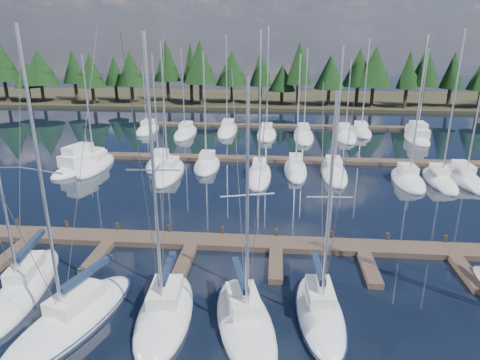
# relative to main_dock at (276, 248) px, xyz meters

# --- Properties ---
(ground) EXTENTS (260.00, 260.00, 0.00)m
(ground) POSITION_rel_main_dock_xyz_m (0.00, 12.64, -0.20)
(ground) COLOR black
(ground) RESTS_ON ground
(far_shore) EXTENTS (220.00, 30.00, 0.60)m
(far_shore) POSITION_rel_main_dock_xyz_m (0.00, 72.64, 0.10)
(far_shore) COLOR #312D1B
(far_shore) RESTS_ON ground
(main_dock) EXTENTS (44.00, 6.13, 0.90)m
(main_dock) POSITION_rel_main_dock_xyz_m (0.00, 0.00, 0.00)
(main_dock) COLOR #4B3B2F
(main_dock) RESTS_ON ground
(back_docks) EXTENTS (50.00, 21.80, 0.40)m
(back_docks) POSITION_rel_main_dock_xyz_m (0.00, 32.23, -0.00)
(back_docks) COLOR #4B3B2F
(back_docks) RESTS_ON ground
(front_sailboat_0) EXTENTS (3.69, 9.58, 14.22)m
(front_sailboat_0) POSITION_rel_main_dock_xyz_m (-14.75, -6.31, 0.09)
(front_sailboat_0) COLOR silver
(front_sailboat_0) RESTS_ON ground
(front_sailboat_1) EXTENTS (5.73, 10.00, 15.66)m
(front_sailboat_1) POSITION_rel_main_dock_xyz_m (-10.61, -9.00, 0.09)
(front_sailboat_1) COLOR silver
(front_sailboat_1) RESTS_ON ground
(front_sailboat_2) EXTENTS (3.27, 7.99, 15.34)m
(front_sailboat_2) POSITION_rel_main_dock_xyz_m (-5.88, -8.01, 0.10)
(front_sailboat_2) COLOR silver
(front_sailboat_2) RESTS_ON ground
(front_sailboat_3) EXTENTS (4.80, 8.61, 13.59)m
(front_sailboat_3) POSITION_rel_main_dock_xyz_m (-1.55, -8.37, 0.09)
(front_sailboat_3) COLOR silver
(front_sailboat_3) RESTS_ON ground
(front_sailboat_4) EXTENTS (2.95, 8.03, 12.87)m
(front_sailboat_4) POSITION_rel_main_dock_xyz_m (2.39, -7.29, 0.09)
(front_sailboat_4) COLOR silver
(front_sailboat_4) RESTS_ON ground
(back_sailboat_rows) EXTENTS (44.55, 32.52, 16.29)m
(back_sailboat_rows) POSITION_rel_main_dock_xyz_m (0.37, 27.35, 0.06)
(back_sailboat_rows) COLOR silver
(back_sailboat_rows) RESTS_ON ground
(motor_yacht_left) EXTENTS (5.75, 9.76, 4.64)m
(motor_yacht_left) POSITION_rel_main_dock_xyz_m (-21.92, 17.61, 0.30)
(motor_yacht_left) COLOR silver
(motor_yacht_left) RESTS_ON ground
(motor_yacht_right) EXTENTS (3.14, 8.77, 4.34)m
(motor_yacht_right) POSITION_rel_main_dock_xyz_m (20.04, 35.31, 0.28)
(motor_yacht_right) COLOR silver
(motor_yacht_right) RESTS_ON ground
(tree_line) EXTENTS (185.09, 11.42, 12.89)m
(tree_line) POSITION_rel_main_dock_xyz_m (-2.37, 62.86, 7.30)
(tree_line) COLOR black
(tree_line) RESTS_ON far_shore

